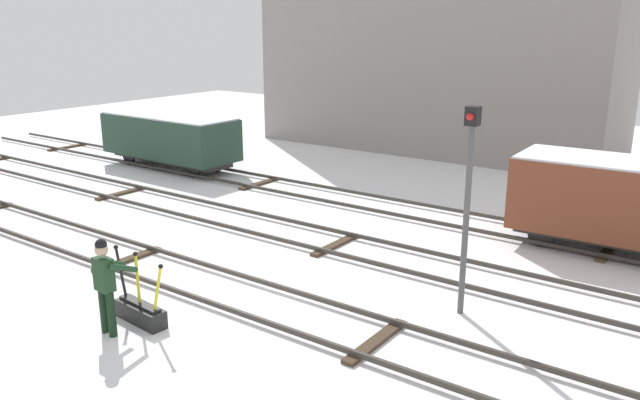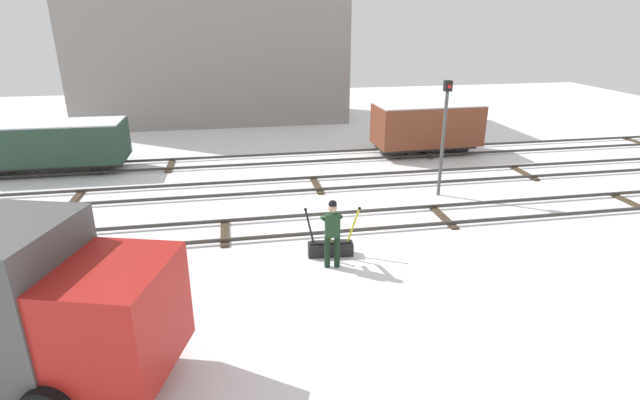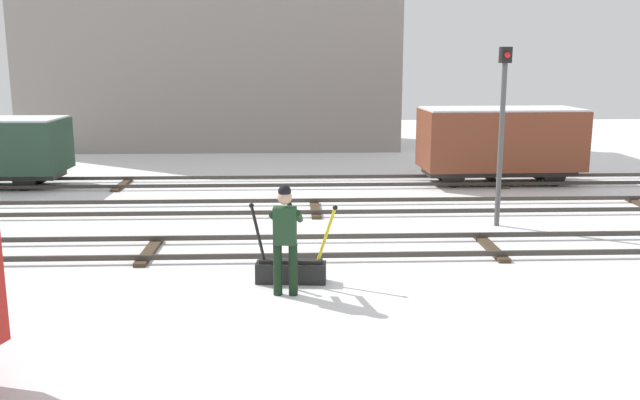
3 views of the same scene
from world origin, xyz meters
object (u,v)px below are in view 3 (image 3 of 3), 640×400
switch_lever_frame (291,269)px  freight_car_near_switch (500,140)px  rail_worker (285,232)px  signal_post (502,119)px

switch_lever_frame → freight_car_near_switch: size_ratio=0.31×
rail_worker → signal_post: signal_post is taller
rail_worker → freight_car_near_switch: size_ratio=0.38×
signal_post → freight_car_near_switch: 5.87m
switch_lever_frame → rail_worker: rail_worker is taller
rail_worker → freight_car_near_switch: (6.63, 10.16, 0.29)m
switch_lever_frame → rail_worker: bearing=-93.3°
signal_post → rail_worker: bearing=-136.9°
rail_worker → freight_car_near_switch: freight_car_near_switch is taller
rail_worker → freight_car_near_switch: bearing=61.6°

